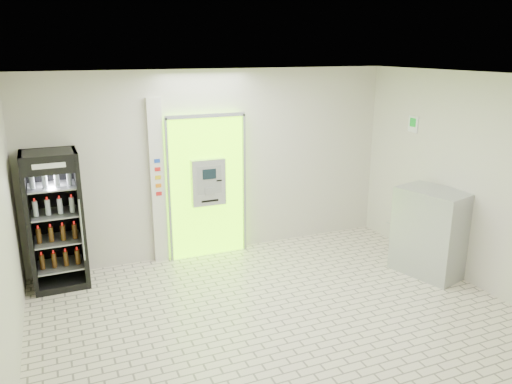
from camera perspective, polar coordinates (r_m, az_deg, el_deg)
ground at (r=6.49m, az=2.91°, el=-14.45°), size 6.00×6.00×0.00m
room_shell at (r=5.78m, az=3.17°, el=1.48°), size 6.00×6.00×6.00m
atm_assembly at (r=8.06m, az=-5.65°, el=0.72°), size 1.30×0.24×2.33m
pillar at (r=7.88m, az=-11.18°, el=1.10°), size 0.22×0.11×2.60m
beverage_cooler at (r=7.58m, az=-21.91°, el=-3.24°), size 0.75×0.71×1.96m
steel_cabinet at (r=7.92m, az=19.35°, el=-4.35°), size 0.91×1.12×1.31m
exit_sign at (r=8.50m, az=17.53°, el=7.41°), size 0.02×0.22×0.26m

